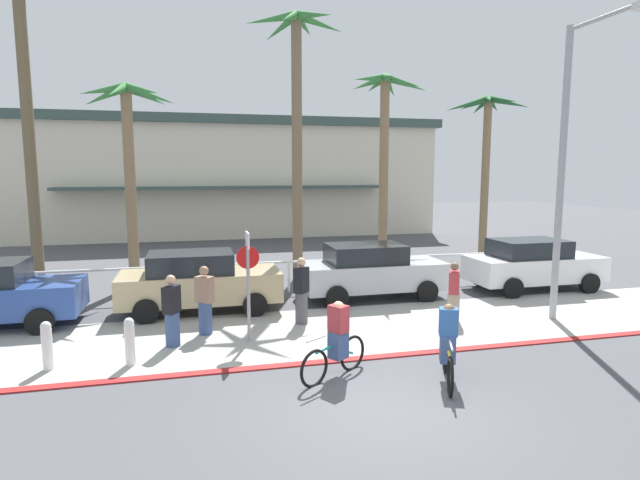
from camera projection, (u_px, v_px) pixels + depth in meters
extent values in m
plane|color=#4C4C51|center=(281.00, 282.00, 18.22)|extent=(80.00, 80.00, 0.00)
cube|color=#ADAAA0|center=(321.00, 331.00, 12.64)|extent=(44.00, 4.00, 0.02)
cube|color=maroon|center=(344.00, 360.00, 10.71)|extent=(44.00, 0.24, 0.03)
cube|color=beige|center=(221.00, 181.00, 34.40)|extent=(25.68, 11.10, 6.56)
cube|color=#384C47|center=(219.00, 127.00, 33.92)|extent=(26.28, 11.70, 0.50)
cube|color=#384C47|center=(227.00, 188.00, 28.61)|extent=(17.98, 1.20, 0.16)
cylinder|color=white|center=(289.00, 262.00, 16.64)|extent=(19.81, 0.08, 0.08)
cylinder|color=white|center=(38.00, 290.00, 14.93)|extent=(0.08, 0.08, 1.00)
cylinder|color=white|center=(128.00, 285.00, 15.52)|extent=(0.08, 0.08, 1.00)
cylinder|color=white|center=(211.00, 281.00, 16.11)|extent=(0.08, 0.08, 1.00)
cylinder|color=white|center=(289.00, 277.00, 16.71)|extent=(0.08, 0.08, 1.00)
cylinder|color=white|center=(361.00, 273.00, 17.30)|extent=(0.08, 0.08, 1.00)
cylinder|color=white|center=(429.00, 270.00, 17.89)|extent=(0.08, 0.08, 1.00)
cylinder|color=white|center=(492.00, 267.00, 18.48)|extent=(0.08, 0.08, 1.00)
cylinder|color=white|center=(551.00, 264.00, 19.07)|extent=(0.08, 0.08, 1.00)
cylinder|color=gray|center=(248.00, 295.00, 11.74)|extent=(0.08, 0.08, 2.20)
cube|color=white|center=(247.00, 240.00, 11.57)|extent=(0.04, 0.56, 0.36)
cylinder|color=red|center=(248.00, 258.00, 11.63)|extent=(0.52, 0.03, 0.52)
cylinder|color=white|center=(47.00, 350.00, 10.13)|extent=(0.20, 0.20, 0.85)
sphere|color=white|center=(46.00, 326.00, 10.07)|extent=(0.20, 0.20, 0.20)
cylinder|color=white|center=(130.00, 345.00, 10.38)|extent=(0.20, 0.20, 0.85)
sphere|color=white|center=(129.00, 323.00, 10.32)|extent=(0.20, 0.20, 0.20)
cylinder|color=#9EA0A5|center=(561.00, 178.00, 13.20)|extent=(0.18, 0.18, 7.50)
cylinder|color=#9EA0A5|center=(605.00, 17.00, 11.66)|extent=(0.10, 2.20, 0.10)
cylinder|color=brown|center=(29.00, 138.00, 16.19)|extent=(0.36, 0.36, 9.94)
cylinder|color=#846B4C|center=(131.00, 189.00, 17.14)|extent=(0.36, 0.36, 6.64)
cone|color=#387F3D|center=(151.00, 95.00, 16.91)|extent=(1.63, 0.32, 0.79)
cone|color=#387F3D|center=(147.00, 96.00, 17.56)|extent=(1.46, 1.71, 0.67)
cone|color=#387F3D|center=(124.00, 97.00, 17.31)|extent=(0.63, 1.46, 0.79)
cone|color=#387F3D|center=(105.00, 96.00, 16.89)|extent=(1.62, 1.00, 0.84)
cone|color=#387F3D|center=(103.00, 90.00, 16.26)|extent=(1.51, 0.95, 0.67)
cone|color=#387F3D|center=(117.00, 91.00, 15.99)|extent=(0.66, 1.61, 0.77)
cone|color=#387F3D|center=(141.00, 90.00, 16.19)|extent=(1.37, 1.61, 0.66)
cylinder|color=#756047|center=(297.00, 152.00, 17.95)|extent=(0.36, 0.36, 9.15)
cone|color=#387F3D|center=(320.00, 24.00, 17.57)|extent=(1.72, 0.32, 0.77)
cone|color=#387F3D|center=(304.00, 26.00, 18.14)|extent=(1.13, 1.63, 0.58)
cone|color=#387F3D|center=(281.00, 28.00, 17.97)|extent=(1.16, 1.69, 0.84)
cone|color=#387F3D|center=(271.00, 19.00, 17.16)|extent=(1.79, 0.32, 0.70)
cone|color=#387F3D|center=(290.00, 18.00, 16.72)|extent=(1.02, 1.45, 0.83)
cone|color=#387F3D|center=(314.00, 15.00, 16.75)|extent=(1.16, 1.69, 0.65)
cylinder|color=#846B4C|center=(384.00, 176.00, 20.22)|extent=(0.36, 0.36, 7.49)
cone|color=#387F3D|center=(406.00, 84.00, 19.95)|extent=(1.81, 0.32, 0.75)
cone|color=#387F3D|center=(390.00, 87.00, 20.31)|extent=(1.10, 1.26, 0.84)
cone|color=#387F3D|center=(376.00, 85.00, 20.29)|extent=(0.61, 1.37, 0.68)
cone|color=#387F3D|center=(369.00, 84.00, 19.87)|extent=(1.38, 0.88, 0.72)
cone|color=#387F3D|center=(370.00, 78.00, 19.21)|extent=(1.68, 1.03, 0.58)
cone|color=#387F3D|center=(389.00, 77.00, 18.80)|extent=(0.74, 1.96, 0.59)
cone|color=#387F3D|center=(402.00, 82.00, 19.30)|extent=(1.24, 1.44, 0.79)
cylinder|color=#846B4C|center=(485.00, 179.00, 23.49)|extent=(0.36, 0.36, 7.14)
cone|color=#235B2D|center=(506.00, 102.00, 23.24)|extent=(1.81, 0.32, 0.60)
cone|color=#235B2D|center=(493.00, 105.00, 23.57)|extent=(1.29, 1.16, 0.73)
cone|color=#235B2D|center=(480.00, 107.00, 23.98)|extent=(0.66, 2.00, 0.78)
cone|color=#235B2D|center=(474.00, 104.00, 23.55)|extent=(1.04, 1.48, 0.68)
cone|color=#235B2D|center=(467.00, 105.00, 23.14)|extent=(1.95, 0.97, 0.82)
cone|color=#235B2D|center=(476.00, 102.00, 22.57)|extent=(1.78, 0.91, 0.72)
cone|color=#235B2D|center=(489.00, 99.00, 22.19)|extent=(1.19, 1.74, 0.60)
cone|color=#235B2D|center=(502.00, 100.00, 22.26)|extent=(0.62, 1.79, 0.64)
cone|color=#235B2D|center=(508.00, 103.00, 22.67)|extent=(1.58, 1.40, 0.78)
cylinder|color=black|center=(59.00, 303.00, 14.07)|extent=(0.66, 0.22, 0.66)
cylinder|color=black|center=(40.00, 322.00, 12.34)|extent=(0.66, 0.22, 0.66)
cube|color=tan|center=(201.00, 286.00, 14.38)|extent=(4.40, 1.80, 0.80)
cube|color=#1E2328|center=(191.00, 262.00, 14.23)|extent=(2.29, 1.58, 0.56)
cylinder|color=black|center=(248.00, 290.00, 15.63)|extent=(0.66, 0.22, 0.66)
cylinder|color=black|center=(255.00, 305.00, 13.90)|extent=(0.66, 0.22, 0.66)
cylinder|color=black|center=(151.00, 295.00, 14.96)|extent=(0.66, 0.22, 0.66)
cylinder|color=black|center=(146.00, 312.00, 13.23)|extent=(0.66, 0.22, 0.66)
cube|color=#B2B7BC|center=(373.00, 275.00, 15.91)|extent=(4.40, 1.80, 0.80)
cube|color=#1E2328|center=(365.00, 253.00, 15.76)|extent=(2.29, 1.58, 0.56)
cylinder|color=black|center=(403.00, 279.00, 17.17)|extent=(0.66, 0.22, 0.66)
cylinder|color=black|center=(427.00, 291.00, 15.44)|extent=(0.66, 0.22, 0.66)
cylinder|color=black|center=(322.00, 284.00, 16.50)|extent=(0.66, 0.22, 0.66)
cylinder|color=black|center=(337.00, 297.00, 14.76)|extent=(0.66, 0.22, 0.66)
cube|color=white|center=(534.00, 268.00, 17.02)|extent=(4.40, 1.80, 0.80)
cube|color=#1E2328|center=(529.00, 248.00, 16.87)|extent=(2.29, 1.58, 0.56)
cylinder|color=black|center=(552.00, 273.00, 18.27)|extent=(0.66, 0.22, 0.66)
cylinder|color=black|center=(589.00, 283.00, 16.54)|extent=(0.66, 0.22, 0.66)
cylinder|color=black|center=(481.00, 277.00, 17.60)|extent=(0.66, 0.22, 0.66)
cylinder|color=black|center=(513.00, 288.00, 15.87)|extent=(0.66, 0.22, 0.66)
torus|color=black|center=(450.00, 377.00, 9.05)|extent=(0.34, 0.69, 0.72)
torus|color=black|center=(445.00, 355.00, 10.12)|extent=(0.34, 0.69, 0.72)
cylinder|color=gold|center=(447.00, 353.00, 9.78)|extent=(0.31, 0.66, 0.35)
cylinder|color=gold|center=(450.00, 356.00, 9.24)|extent=(0.19, 0.37, 0.07)
cylinder|color=gold|center=(447.00, 351.00, 9.67)|extent=(0.05, 0.05, 0.44)
cylinder|color=silver|center=(451.00, 346.00, 9.02)|extent=(0.23, 0.47, 0.04)
cube|color=#384C7A|center=(448.00, 348.00, 9.67)|extent=(0.38, 0.40, 0.52)
cube|color=#2D5699|center=(448.00, 322.00, 9.60)|extent=(0.41, 0.37, 0.52)
sphere|color=brown|center=(449.00, 310.00, 9.57)|extent=(0.22, 0.22, 0.22)
torus|color=black|center=(314.00, 369.00, 9.42)|extent=(0.64, 0.44, 0.72)
torus|color=black|center=(352.00, 353.00, 10.21)|extent=(0.64, 0.44, 0.72)
cylinder|color=#197F7A|center=(341.00, 350.00, 9.95)|extent=(0.61, 0.42, 0.35)
cylinder|color=#197F7A|center=(323.00, 350.00, 9.55)|extent=(0.35, 0.25, 0.07)
cylinder|color=#197F7A|center=(338.00, 348.00, 9.87)|extent=(0.05, 0.05, 0.44)
cylinder|color=silver|center=(316.00, 339.00, 9.38)|extent=(0.44, 0.30, 0.04)
cube|color=#384C7A|center=(338.00, 345.00, 9.86)|extent=(0.42, 0.41, 0.52)
cube|color=#A33338|center=(338.00, 319.00, 9.79)|extent=(0.40, 0.43, 0.52)
sphere|color=#D6A884|center=(338.00, 307.00, 9.76)|extent=(0.22, 0.22, 0.22)
cylinder|color=#384C7A|center=(205.00, 318.00, 12.36)|extent=(0.45, 0.45, 0.81)
cube|color=#93705B|center=(204.00, 289.00, 12.27)|extent=(0.48, 0.45, 0.62)
sphere|color=#9E7556|center=(204.00, 271.00, 12.20)|extent=(0.22, 0.22, 0.22)
cylinder|color=gray|center=(453.00, 307.00, 13.45)|extent=(0.44, 0.44, 0.75)
cube|color=#A33338|center=(454.00, 282.00, 13.36)|extent=(0.43, 0.48, 0.58)
sphere|color=brown|center=(455.00, 266.00, 13.30)|extent=(0.21, 0.21, 0.21)
cylinder|color=#4C4C51|center=(301.00, 308.00, 13.22)|extent=(0.45, 0.45, 0.84)
cube|color=black|center=(301.00, 280.00, 13.12)|extent=(0.46, 0.47, 0.64)
sphere|color=#D6A884|center=(301.00, 262.00, 13.06)|extent=(0.23, 0.23, 0.23)
cylinder|color=#384C7A|center=(173.00, 330.00, 11.51)|extent=(0.43, 0.43, 0.79)
cube|color=black|center=(171.00, 299.00, 11.42)|extent=(0.42, 0.48, 0.61)
sphere|color=#D6A884|center=(171.00, 280.00, 11.36)|extent=(0.22, 0.22, 0.22)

